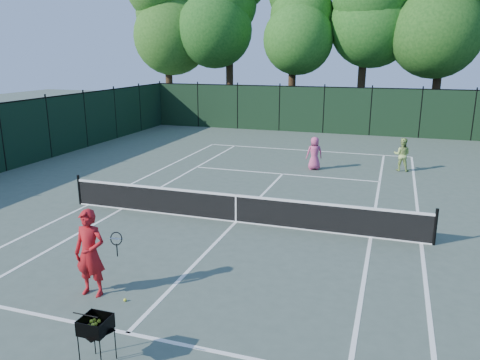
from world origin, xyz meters
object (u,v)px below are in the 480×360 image
(coach, at_px, (90,253))
(player_green, at_px, (402,155))
(player_pink, at_px, (314,153))
(loose_ball_midcourt, at_px, (125,300))
(ball_hopper, at_px, (95,325))

(coach, xyz_separation_m, player_green, (6.46, 13.99, -0.23))
(coach, distance_m, player_pink, 13.27)
(player_green, distance_m, loose_ball_midcourt, 15.16)
(player_pink, distance_m, loose_ball_midcourt, 13.22)
(player_green, height_order, ball_hopper, player_green)
(coach, relative_size, ball_hopper, 2.20)
(ball_hopper, bearing_deg, player_pink, 109.84)
(player_green, bearing_deg, player_pink, 18.91)
(player_green, bearing_deg, ball_hopper, 77.13)
(player_green, xyz_separation_m, ball_hopper, (-4.93, -16.02, -0.00))
(player_pink, distance_m, ball_hopper, 15.07)
(player_green, bearing_deg, loose_ball_midcourt, 72.42)
(player_green, distance_m, ball_hopper, 16.76)
(coach, bearing_deg, ball_hopper, -56.06)
(player_green, xyz_separation_m, loose_ball_midcourt, (-5.62, -14.06, -0.71))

